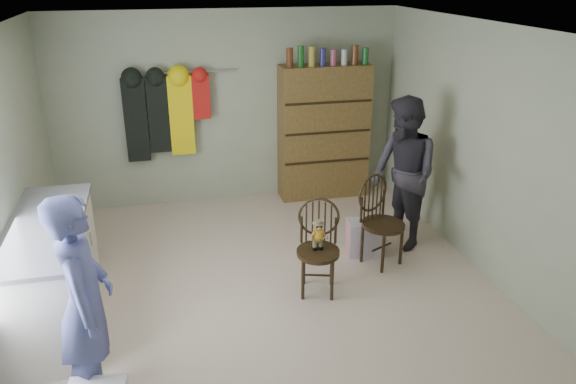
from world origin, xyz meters
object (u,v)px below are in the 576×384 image
object	(u,v)px
chair_far	(379,217)
counter	(51,272)
dresser	(324,131)
chair_front	(318,242)

from	to	relation	value
chair_far	counter	bearing A→B (deg)	159.75
chair_far	dresser	distance (m)	2.02
chair_front	dresser	distance (m)	2.53
chair_far	chair_front	bearing A→B (deg)	-179.07
counter	dresser	xyz separation A→B (m)	(3.20, 2.30, 0.44)
chair_far	dresser	bearing A→B (deg)	64.74
chair_front	dresser	xyz separation A→B (m)	(0.77, 2.38, 0.40)
counter	chair_far	distance (m)	3.24
chair_front	chair_far	bearing A→B (deg)	43.57
counter	dresser	distance (m)	3.96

